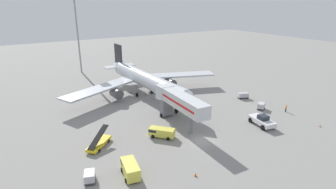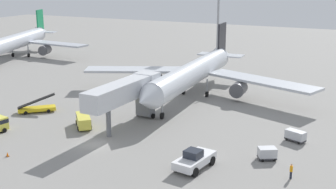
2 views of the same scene
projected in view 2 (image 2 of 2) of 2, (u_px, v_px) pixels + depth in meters
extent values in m
plane|color=gray|center=(94.00, 144.00, 60.33)|extent=(300.00, 300.00, 0.00)
cylinder|color=silver|center=(192.00, 74.00, 81.40)|extent=(5.57, 34.10, 4.06)
cone|color=silver|center=(146.00, 99.00, 64.57)|extent=(4.15, 4.19, 3.98)
cone|color=silver|center=(223.00, 54.00, 99.14)|extent=(4.13, 6.42, 3.86)
cube|color=#232328|center=(222.00, 38.00, 96.78)|extent=(0.58, 4.93, 6.49)
cube|color=silver|center=(232.00, 56.00, 96.37)|extent=(5.02, 3.79, 0.24)
cube|color=silver|center=(210.00, 54.00, 98.24)|extent=(5.02, 3.79, 0.24)
cube|color=silver|center=(261.00, 81.00, 79.83)|extent=(22.05, 11.84, 0.44)
cube|color=silver|center=(140.00, 70.00, 89.06)|extent=(21.74, 13.47, 0.44)
cylinder|color=#4C4C51|center=(239.00, 89.00, 80.39)|extent=(2.73, 3.48, 2.59)
cylinder|color=#4C4C51|center=(154.00, 81.00, 86.80)|extent=(2.73, 3.48, 2.59)
cylinder|color=gray|center=(162.00, 107.00, 70.36)|extent=(0.28, 0.28, 2.93)
cylinder|color=black|center=(162.00, 116.00, 70.74)|extent=(0.40, 1.11, 1.10)
cylinder|color=gray|center=(207.00, 87.00, 83.01)|extent=(0.28, 0.28, 2.93)
cylinder|color=black|center=(207.00, 94.00, 83.39)|extent=(0.40, 1.11, 1.10)
cylinder|color=gray|center=(184.00, 84.00, 84.80)|extent=(0.28, 0.28, 2.93)
cylinder|color=black|center=(184.00, 92.00, 85.18)|extent=(0.40, 1.11, 1.10)
cube|color=silver|center=(119.00, 92.00, 64.27)|extent=(3.57, 14.36, 2.70)
cube|color=red|center=(111.00, 91.00, 64.97)|extent=(0.52, 11.96, 0.44)
cube|color=silver|center=(147.00, 81.00, 70.84)|extent=(3.56, 2.94, 2.84)
cube|color=#232833|center=(151.00, 78.00, 71.88)|extent=(3.31, 0.37, 0.90)
cube|color=slate|center=(145.00, 103.00, 71.21)|extent=(2.62, 1.90, 4.00)
cylinder|color=black|center=(138.00, 113.00, 72.38)|extent=(0.33, 0.81, 0.80)
cylinder|color=black|center=(153.00, 116.00, 71.07)|extent=(0.33, 0.81, 0.80)
cylinder|color=slate|center=(109.00, 122.00, 62.77)|extent=(0.70, 0.70, 4.40)
cube|color=white|center=(195.00, 160.00, 52.73)|extent=(3.51, 6.37, 0.93)
cube|color=#232833|center=(193.00, 154.00, 52.25)|extent=(2.08, 2.06, 0.90)
cylinder|color=black|center=(195.00, 172.00, 50.61)|extent=(0.56, 1.15, 1.10)
cylinder|color=black|center=(176.00, 167.00, 51.97)|extent=(0.56, 1.15, 1.10)
cylinder|color=black|center=(212.00, 161.00, 53.72)|extent=(0.56, 1.15, 1.10)
cylinder|color=black|center=(194.00, 156.00, 55.09)|extent=(0.56, 1.15, 1.10)
cube|color=yellow|center=(37.00, 109.00, 74.29)|extent=(5.73, 5.57, 0.55)
cube|color=black|center=(36.00, 101.00, 73.94)|extent=(5.15, 4.96, 2.11)
cylinder|color=black|center=(48.00, 108.00, 75.75)|extent=(0.59, 0.57, 0.60)
cylinder|color=black|center=(49.00, 111.00, 74.03)|extent=(0.59, 0.57, 0.60)
cylinder|color=black|center=(26.00, 110.00, 74.70)|extent=(0.59, 0.57, 0.60)
cylinder|color=black|center=(26.00, 113.00, 72.98)|extent=(0.59, 0.57, 0.60)
cube|color=#1E232D|center=(0.00, 120.00, 65.14)|extent=(2.29, 1.82, 0.58)
cylinder|color=black|center=(4.00, 130.00, 64.81)|extent=(0.48, 0.73, 0.68)
cube|color=#E5DB4C|center=(83.00, 120.00, 66.88)|extent=(4.61, 4.85, 1.54)
cube|color=#1E232D|center=(82.00, 115.00, 68.34)|extent=(2.42, 2.39, 0.49)
cylinder|color=black|center=(77.00, 122.00, 68.24)|extent=(0.70, 0.73, 0.68)
cylinder|color=black|center=(88.00, 121.00, 68.71)|extent=(0.70, 0.73, 0.68)
cylinder|color=black|center=(79.00, 129.00, 65.43)|extent=(0.70, 0.73, 0.68)
cylinder|color=black|center=(91.00, 128.00, 65.90)|extent=(0.70, 0.73, 0.68)
cube|color=#38383D|center=(295.00, 139.00, 61.35)|extent=(2.99, 2.22, 0.22)
cube|color=silver|center=(296.00, 135.00, 61.17)|extent=(2.99, 2.22, 1.14)
cylinder|color=black|center=(304.00, 141.00, 61.07)|extent=(0.38, 0.25, 0.36)
cylinder|color=black|center=(299.00, 143.00, 60.31)|extent=(0.38, 0.25, 0.36)
cylinder|color=black|center=(292.00, 137.00, 62.44)|extent=(0.38, 0.25, 0.36)
cylinder|color=black|center=(287.00, 139.00, 61.68)|extent=(0.38, 0.25, 0.36)
cube|color=#38383D|center=(267.00, 157.00, 55.37)|extent=(2.61, 2.37, 0.22)
cube|color=silver|center=(267.00, 152.00, 55.19)|extent=(2.61, 2.37, 1.15)
cylinder|color=black|center=(262.00, 161.00, 54.68)|extent=(0.37, 0.29, 0.36)
cylinder|color=black|center=(259.00, 156.00, 56.00)|extent=(0.37, 0.29, 0.36)
cylinder|color=black|center=(274.00, 160.00, 54.79)|extent=(0.37, 0.29, 0.36)
cylinder|color=black|center=(271.00, 156.00, 56.11)|extent=(0.37, 0.29, 0.36)
cylinder|color=#1E2333|center=(291.00, 175.00, 50.17)|extent=(0.34, 0.34, 0.86)
cylinder|color=orange|center=(291.00, 169.00, 49.97)|extent=(0.46, 0.46, 0.68)
sphere|color=tan|center=(292.00, 165.00, 49.85)|extent=(0.23, 0.23, 0.23)
cube|color=black|center=(8.00, 156.00, 56.34)|extent=(0.38, 0.38, 0.03)
cone|color=orange|center=(7.00, 154.00, 56.26)|extent=(0.33, 0.33, 0.56)
cylinder|color=#B7BCC6|center=(17.00, 41.00, 120.81)|extent=(13.57, 30.17, 3.96)
cone|color=#B7BCC6|center=(43.00, 32.00, 138.05)|extent=(5.37, 6.53, 3.76)
cube|color=#147A47|center=(40.00, 20.00, 135.75)|extent=(1.76, 4.30, 6.33)
cube|color=#B7BCC6|center=(48.00, 32.00, 135.98)|extent=(5.53, 4.57, 0.24)
cube|color=#B7BCC6|center=(33.00, 32.00, 136.55)|extent=(5.53, 4.57, 0.24)
cube|color=#B7BCC6|center=(57.00, 44.00, 122.31)|extent=(18.50, 5.44, 0.44)
cylinder|color=#4C4C51|center=(45.00, 50.00, 121.98)|extent=(3.53, 4.01, 2.59)
cylinder|color=gray|center=(28.00, 50.00, 122.98)|extent=(0.28, 0.28, 2.91)
cylinder|color=black|center=(29.00, 55.00, 123.36)|extent=(0.69, 1.15, 1.10)
cylinder|color=gray|center=(12.00, 50.00, 123.53)|extent=(0.28, 0.28, 2.91)
cylinder|color=black|center=(13.00, 55.00, 123.91)|extent=(0.69, 1.15, 1.10)
cylinder|color=#93969B|center=(218.00, 12.00, 114.78)|extent=(0.56, 0.56, 25.67)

